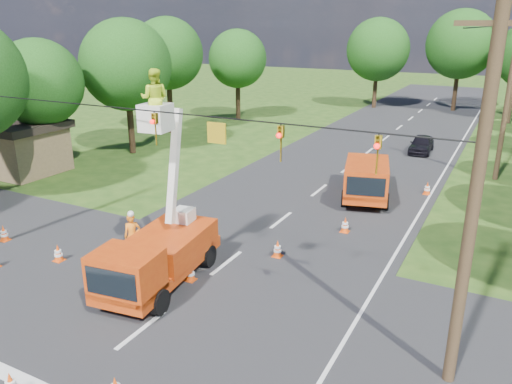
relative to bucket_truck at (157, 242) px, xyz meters
The scene contains 24 objects.
ground 17.61m from the bucket_truck, 85.93° to the left, with size 140.00×140.00×0.00m, color #234514.
road_main 17.61m from the bucket_truck, 85.93° to the left, with size 12.00×100.00×0.06m, color black.
road_cross 2.13m from the bucket_truck, 22.38° to the right, with size 56.00×10.00×0.07m, color black.
edge_line 18.85m from the bucket_truck, 68.63° to the left, with size 0.12×90.00×0.02m, color silver.
bucket_truck is the anchor object (origin of this frame).
second_truck 13.09m from the bucket_truck, 72.96° to the left, with size 3.47×6.06×2.14m.
ground_worker 2.82m from the bucket_truck, 150.02° to the left, with size 0.65×0.43×1.79m, color orange.
distant_car 24.58m from the bucket_truck, 79.20° to the left, with size 1.47×3.64×1.24m, color black.
traffic_cone_2 4.97m from the bucket_truck, 55.27° to the left, with size 0.38×0.38×0.71m.
traffic_cone_3 8.82m from the bucket_truck, 60.31° to the left, with size 0.38×0.38×0.71m.
traffic_cone_4 4.84m from the bucket_truck, behind, with size 0.38×0.38×0.71m.
traffic_cone_6 8.32m from the bucket_truck, behind, with size 0.38×0.38×0.71m.
traffic_cone_7 16.11m from the bucket_truck, 65.59° to the left, with size 0.38×0.38×0.71m.
traffic_cone_8 1.69m from the bucket_truck, 43.40° to the left, with size 0.38×0.38×0.71m.
pole_right_near 10.35m from the bucket_truck, ahead, with size 1.80×0.30×10.00m.
pole_right_mid 22.06m from the bucket_truck, 63.44° to the left, with size 1.80×0.30×10.00m.
signal_span 5.49m from the bucket_truck, ahead, with size 18.00×0.29×1.07m.
shed 18.35m from the bucket_truck, 155.92° to the left, with size 5.50×4.50×3.15m.
tree_left_c 17.86m from the bucket_truck, 150.91° to the left, with size 5.20×5.20×8.06m.
tree_left_d 20.47m from the bucket_truck, 133.52° to the left, with size 6.20×6.20×9.24m.
tree_left_e 26.97m from the bucket_truck, 125.90° to the left, with size 5.80×5.80×9.41m.
tree_left_f 32.70m from the bucket_truck, 114.69° to the left, with size 5.40×5.40×8.40m.
tree_far_a 42.89m from the bucket_truck, 95.05° to the left, with size 6.60×6.60×9.50m.
tree_far_b 44.99m from the bucket_truck, 84.55° to the left, with size 7.00×7.00×10.32m.
Camera 1 is at (9.05, -9.82, 8.78)m, focal length 35.00 mm.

